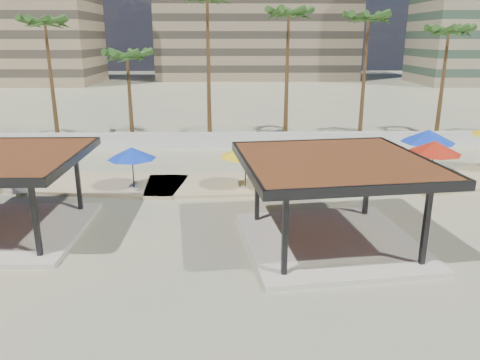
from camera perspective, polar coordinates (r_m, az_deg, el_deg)
The scene contains 17 objects.
ground at distance 19.68m, azimuth 2.98°, elevation -6.70°, with size 200.00×200.00×0.00m, color tan.
promenade at distance 27.02m, azimuth 6.02°, elevation 0.03°, with size 44.45×7.97×0.24m.
boundary_wall at distance 34.77m, azimuth 1.06°, elevation 4.87°, with size 56.00×0.30×1.20m, color silver.
building_mid at distance 96.33m, azimuth 2.03°, elevation 20.77°, with size 38.00×16.00×30.40m.
pavilion_central at distance 18.43m, azimuth 11.26°, elevation -1.67°, with size 7.76×7.76×3.52m.
umbrella_b at distance 24.45m, azimuth 0.67°, elevation 3.57°, with size 3.48×3.48×2.38m.
umbrella_c at distance 26.68m, azimuth 22.60°, elevation 3.69°, with size 3.30×3.30×2.53m.
umbrella_d at distance 28.79m, azimuth 21.97°, elevation 4.97°, with size 3.67×3.67×2.71m.
umbrella_f at distance 24.98m, azimuth -13.06°, elevation 3.21°, with size 3.15×3.15×2.28m.
lounger_a at distance 27.64m, azimuth -25.20°, elevation -0.46°, with size 1.41×2.26×0.82m.
lounger_b at distance 25.86m, azimuth 13.77°, elevation -0.47°, with size 0.75×1.97×0.73m.
palm_b at distance 39.10m, azimuth -22.66°, elevation 16.83°, with size 3.00×3.00×9.83m.
palm_c at distance 36.88m, azimuth -13.60°, elevation 14.21°, with size 3.00×3.00×7.47m.
palm_d at distance 36.97m, azimuth -4.02°, elevation 20.57°, with size 3.00×3.00×11.55m.
palm_e at distance 36.66m, azimuth 5.94°, elevation 18.95°, with size 3.00×3.00×10.45m.
palm_f at distance 38.04m, azimuth 15.35°, elevation 17.98°, with size 3.00×3.00×10.16m.
palm_g at distance 39.73m, azimuth 24.07°, elevation 15.81°, with size 3.00×3.00×9.21m.
Camera 1 is at (-1.43, -17.97, 7.90)m, focal length 35.00 mm.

